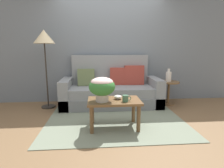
{
  "coord_description": "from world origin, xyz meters",
  "views": [
    {
      "loc": [
        -0.32,
        -3.19,
        1.26
      ],
      "look_at": [
        -0.04,
        0.21,
        0.62
      ],
      "focal_mm": 29.38,
      "sensor_mm": 36.0,
      "label": 1
    }
  ],
  "objects_px": {
    "coffee_table": "(114,105)",
    "snack_bowl": "(118,97)",
    "couch": "(111,90)",
    "floor_lamp": "(44,41)",
    "table_vase": "(169,76)",
    "coffee_mug": "(126,98)",
    "potted_plant": "(102,86)",
    "side_table": "(169,88)"
  },
  "relations": [
    {
      "from": "coffee_table",
      "to": "table_vase",
      "type": "bearing_deg",
      "value": 41.86
    },
    {
      "from": "couch",
      "to": "coffee_table",
      "type": "height_order",
      "value": "couch"
    },
    {
      "from": "coffee_table",
      "to": "table_vase",
      "type": "xyz_separation_m",
      "value": [
        1.37,
        1.22,
        0.27
      ]
    },
    {
      "from": "side_table",
      "to": "floor_lamp",
      "type": "bearing_deg",
      "value": -179.33
    },
    {
      "from": "coffee_table",
      "to": "floor_lamp",
      "type": "distance_m",
      "value": 2.08
    },
    {
      "from": "coffee_table",
      "to": "table_vase",
      "type": "relative_size",
      "value": 2.83
    },
    {
      "from": "floor_lamp",
      "to": "potted_plant",
      "type": "xyz_separation_m",
      "value": [
        1.16,
        -1.26,
        -0.73
      ]
    },
    {
      "from": "table_vase",
      "to": "coffee_table",
      "type": "bearing_deg",
      "value": -138.14
    },
    {
      "from": "couch",
      "to": "floor_lamp",
      "type": "relative_size",
      "value": 1.32
    },
    {
      "from": "side_table",
      "to": "coffee_mug",
      "type": "distance_m",
      "value": 1.81
    },
    {
      "from": "couch",
      "to": "snack_bowl",
      "type": "xyz_separation_m",
      "value": [
        0.01,
        -1.22,
        0.16
      ]
    },
    {
      "from": "coffee_table",
      "to": "side_table",
      "type": "bearing_deg",
      "value": 41.42
    },
    {
      "from": "side_table",
      "to": "floor_lamp",
      "type": "height_order",
      "value": "floor_lamp"
    },
    {
      "from": "side_table",
      "to": "floor_lamp",
      "type": "distance_m",
      "value": 2.94
    },
    {
      "from": "side_table",
      "to": "floor_lamp",
      "type": "relative_size",
      "value": 0.32
    },
    {
      "from": "couch",
      "to": "side_table",
      "type": "xyz_separation_m",
      "value": [
        1.34,
        -0.04,
        0.03
      ]
    },
    {
      "from": "floor_lamp",
      "to": "table_vase",
      "type": "height_order",
      "value": "floor_lamp"
    },
    {
      "from": "coffee_table",
      "to": "snack_bowl",
      "type": "distance_m",
      "value": 0.14
    },
    {
      "from": "floor_lamp",
      "to": "coffee_mug",
      "type": "relative_size",
      "value": 11.95
    },
    {
      "from": "couch",
      "to": "potted_plant",
      "type": "bearing_deg",
      "value": -100.41
    },
    {
      "from": "coffee_table",
      "to": "potted_plant",
      "type": "relative_size",
      "value": 2.07
    },
    {
      "from": "snack_bowl",
      "to": "coffee_table",
      "type": "bearing_deg",
      "value": -146.07
    },
    {
      "from": "coffee_table",
      "to": "table_vase",
      "type": "distance_m",
      "value": 1.86
    },
    {
      "from": "coffee_mug",
      "to": "table_vase",
      "type": "bearing_deg",
      "value": 48.0
    },
    {
      "from": "coffee_table",
      "to": "floor_lamp",
      "type": "bearing_deg",
      "value": 138.59
    },
    {
      "from": "couch",
      "to": "floor_lamp",
      "type": "distance_m",
      "value": 1.78
    },
    {
      "from": "coffee_mug",
      "to": "table_vase",
      "type": "height_order",
      "value": "table_vase"
    },
    {
      "from": "coffee_table",
      "to": "coffee_mug",
      "type": "xyz_separation_m",
      "value": [
        0.17,
        -0.11,
        0.13
      ]
    },
    {
      "from": "potted_plant",
      "to": "table_vase",
      "type": "distance_m",
      "value": 2.03
    },
    {
      "from": "couch",
      "to": "side_table",
      "type": "height_order",
      "value": "couch"
    },
    {
      "from": "coffee_mug",
      "to": "table_vase",
      "type": "distance_m",
      "value": 1.8
    },
    {
      "from": "coffee_table",
      "to": "coffee_mug",
      "type": "distance_m",
      "value": 0.24
    },
    {
      "from": "side_table",
      "to": "snack_bowl",
      "type": "bearing_deg",
      "value": -138.25
    },
    {
      "from": "couch",
      "to": "side_table",
      "type": "distance_m",
      "value": 1.34
    },
    {
      "from": "floor_lamp",
      "to": "potted_plant",
      "type": "height_order",
      "value": "floor_lamp"
    },
    {
      "from": "floor_lamp",
      "to": "coffee_mug",
      "type": "height_order",
      "value": "floor_lamp"
    },
    {
      "from": "coffee_table",
      "to": "table_vase",
      "type": "height_order",
      "value": "table_vase"
    },
    {
      "from": "coffee_mug",
      "to": "potted_plant",
      "type": "bearing_deg",
      "value": 173.71
    },
    {
      "from": "couch",
      "to": "coffee_table",
      "type": "xyz_separation_m",
      "value": [
        -0.05,
        -1.26,
        0.04
      ]
    },
    {
      "from": "floor_lamp",
      "to": "coffee_table",
      "type": "bearing_deg",
      "value": -41.41
    },
    {
      "from": "side_table",
      "to": "floor_lamp",
      "type": "xyz_separation_m",
      "value": [
        -2.74,
        -0.03,
        1.06
      ]
    },
    {
      "from": "floor_lamp",
      "to": "potted_plant",
      "type": "relative_size",
      "value": 4.11
    }
  ]
}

